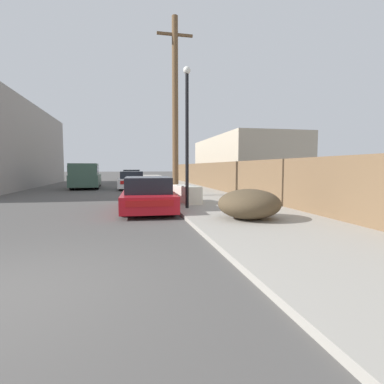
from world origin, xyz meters
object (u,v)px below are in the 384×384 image
(parked_sports_car_red, at_px, (148,195))
(car_parked_far, at_px, (132,177))
(car_parked_mid, at_px, (132,181))
(brush_pile, at_px, (249,204))
(pickup_truck, at_px, (85,176))
(utility_pole, at_px, (175,106))
(street_lamp, at_px, (187,128))
(discarded_fridge, at_px, (187,194))

(parked_sports_car_red, relative_size, car_parked_far, 1.06)
(car_parked_mid, distance_m, brush_pile, 14.73)
(parked_sports_car_red, relative_size, pickup_truck, 0.81)
(car_parked_mid, xyz_separation_m, car_parked_far, (0.11, 7.77, 0.02))
(car_parked_mid, bearing_deg, utility_pole, -70.70)
(street_lamp, bearing_deg, car_parked_mid, 98.46)
(parked_sports_car_red, distance_m, brush_pile, 4.15)
(car_parked_far, bearing_deg, brush_pile, -78.84)
(pickup_truck, bearing_deg, discarded_fridge, 112.88)
(car_parked_mid, xyz_separation_m, utility_pole, (2.10, -7.01, 4.09))
(car_parked_far, distance_m, street_lamp, 19.79)
(parked_sports_car_red, height_order, car_parked_far, car_parked_far)
(car_parked_mid, height_order, car_parked_far, car_parked_far)
(car_parked_mid, height_order, pickup_truck, pickup_truck)
(car_parked_mid, relative_size, utility_pole, 0.51)
(car_parked_mid, bearing_deg, car_parked_far, 91.80)
(discarded_fridge, xyz_separation_m, street_lamp, (-0.30, -1.64, 2.51))
(discarded_fridge, relative_size, parked_sports_car_red, 0.40)
(car_parked_far, height_order, utility_pole, utility_pole)
(utility_pole, bearing_deg, street_lamp, -94.05)
(pickup_truck, xyz_separation_m, street_lamp, (5.17, -13.08, 2.06))
(parked_sports_car_red, xyz_separation_m, pickup_truck, (-3.80, 12.48, 0.36))
(car_parked_mid, relative_size, car_parked_far, 1.00)
(parked_sports_car_red, relative_size, car_parked_mid, 1.05)
(car_parked_far, distance_m, pickup_truck, 7.40)
(discarded_fridge, distance_m, pickup_truck, 12.69)
(street_lamp, bearing_deg, brush_pile, -63.71)
(parked_sports_car_red, height_order, pickup_truck, pickup_truck)
(pickup_truck, relative_size, brush_pile, 3.30)
(street_lamp, xyz_separation_m, brush_pile, (1.28, -2.60, -2.44))
(street_lamp, bearing_deg, parked_sports_car_red, 156.37)
(parked_sports_car_red, distance_m, car_parked_mid, 11.22)
(pickup_truck, bearing_deg, car_parked_far, -121.14)
(discarded_fridge, height_order, brush_pile, brush_pile)
(car_parked_mid, xyz_separation_m, street_lamp, (1.76, -11.81, 2.37))
(parked_sports_car_red, distance_m, pickup_truck, 13.05)
(parked_sports_car_red, distance_m, street_lamp, 2.84)
(discarded_fridge, height_order, utility_pole, utility_pole)
(car_parked_far, bearing_deg, utility_pole, -78.71)
(car_parked_far, xyz_separation_m, utility_pole, (1.99, -14.78, 4.07))
(pickup_truck, xyz_separation_m, utility_pole, (5.51, -8.27, 3.78))
(utility_pole, height_order, street_lamp, utility_pole)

